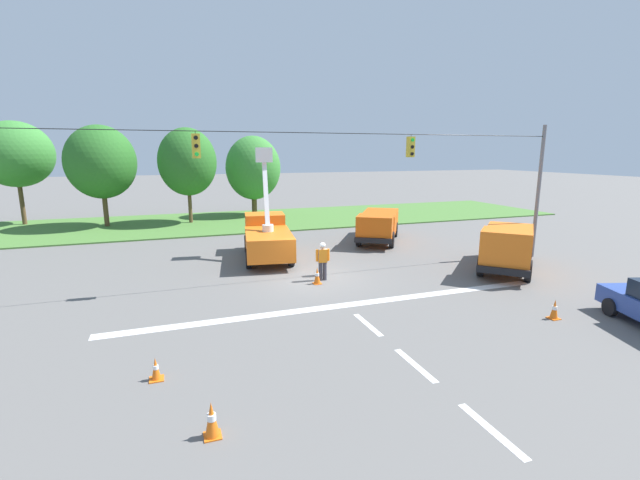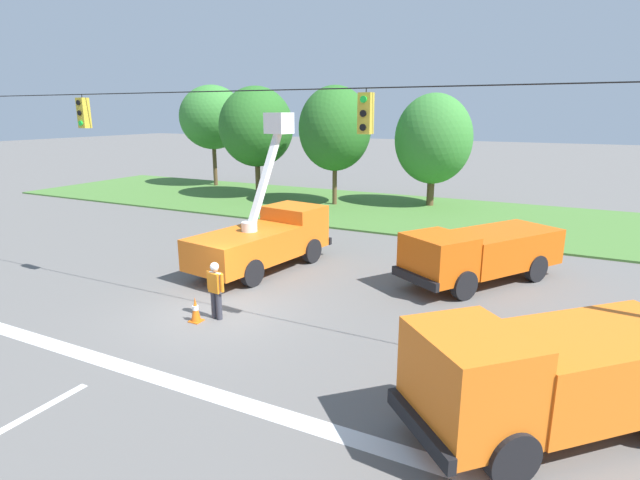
{
  "view_description": "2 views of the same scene",
  "coord_description": "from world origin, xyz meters",
  "px_view_note": "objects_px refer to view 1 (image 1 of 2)",
  "views": [
    {
      "loc": [
        -6.12,
        -18.11,
        5.78
      ],
      "look_at": [
        0.69,
        1.12,
        1.58
      ],
      "focal_mm": 24.0,
      "sensor_mm": 36.0,
      "label": 1
    },
    {
      "loc": [
        9.42,
        -11.4,
        6.06
      ],
      "look_at": [
        2.26,
        2.72,
        1.98
      ],
      "focal_mm": 28.0,
      "sensor_mm": 36.0,
      "label": 2
    }
  ],
  "objects_px": {
    "utility_truck_bucket_lift": "(267,235)",
    "traffic_cone_mid_left": "(212,420)",
    "utility_truck_support_far": "(378,224)",
    "road_worker": "(323,259)",
    "tree_far_west": "(15,154)",
    "tree_centre": "(187,162)",
    "traffic_cone_foreground_right": "(317,276)",
    "traffic_cone_foreground_left": "(156,369)",
    "traffic_cone_mid_right": "(554,309)",
    "tree_west": "(101,162)",
    "utility_truck_support_near": "(507,245)",
    "tree_east": "(253,168)"
  },
  "relations": [
    {
      "from": "utility_truck_support_near",
      "to": "utility_truck_support_far",
      "type": "relative_size",
      "value": 0.89
    },
    {
      "from": "tree_east",
      "to": "utility_truck_support_far",
      "type": "xyz_separation_m",
      "value": [
        5.52,
        -13.96,
        -3.22
      ]
    },
    {
      "from": "tree_east",
      "to": "utility_truck_support_far",
      "type": "height_order",
      "value": "tree_east"
    },
    {
      "from": "utility_truck_bucket_lift",
      "to": "traffic_cone_mid_right",
      "type": "height_order",
      "value": "utility_truck_bucket_lift"
    },
    {
      "from": "road_worker",
      "to": "traffic_cone_mid_left",
      "type": "bearing_deg",
      "value": -121.51
    },
    {
      "from": "tree_far_west",
      "to": "traffic_cone_mid_left",
      "type": "relative_size",
      "value": 10.39
    },
    {
      "from": "tree_far_west",
      "to": "traffic_cone_mid_right",
      "type": "relative_size",
      "value": 11.57
    },
    {
      "from": "traffic_cone_foreground_left",
      "to": "traffic_cone_mid_right",
      "type": "bearing_deg",
      "value": -1.23
    },
    {
      "from": "traffic_cone_foreground_left",
      "to": "traffic_cone_foreground_right",
      "type": "xyz_separation_m",
      "value": [
        6.63,
        6.38,
        0.09
      ]
    },
    {
      "from": "tree_far_west",
      "to": "traffic_cone_mid_left",
      "type": "bearing_deg",
      "value": -69.95
    },
    {
      "from": "utility_truck_support_far",
      "to": "road_worker",
      "type": "xyz_separation_m",
      "value": [
        -6.45,
        -7.06,
        -0.15
      ]
    },
    {
      "from": "traffic_cone_foreground_left",
      "to": "utility_truck_bucket_lift",
      "type": "bearing_deg",
      "value": 64.75
    },
    {
      "from": "utility_truck_bucket_lift",
      "to": "traffic_cone_mid_right",
      "type": "xyz_separation_m",
      "value": [
        7.58,
        -12.13,
        -0.96
      ]
    },
    {
      "from": "utility_truck_support_near",
      "to": "traffic_cone_foreground_left",
      "type": "height_order",
      "value": "utility_truck_support_near"
    },
    {
      "from": "tree_far_west",
      "to": "road_worker",
      "type": "xyz_separation_m",
      "value": [
        17.48,
        -22.04,
        -4.61
      ]
    },
    {
      "from": "tree_far_west",
      "to": "tree_east",
      "type": "distance_m",
      "value": 18.47
    },
    {
      "from": "tree_west",
      "to": "traffic_cone_mid_right",
      "type": "height_order",
      "value": "tree_west"
    },
    {
      "from": "utility_truck_support_far",
      "to": "traffic_cone_mid_right",
      "type": "height_order",
      "value": "utility_truck_support_far"
    },
    {
      "from": "traffic_cone_foreground_right",
      "to": "tree_east",
      "type": "bearing_deg",
      "value": 86.4
    },
    {
      "from": "road_worker",
      "to": "traffic_cone_foreground_left",
      "type": "relative_size",
      "value": 2.88
    },
    {
      "from": "traffic_cone_mid_left",
      "to": "traffic_cone_mid_right",
      "type": "distance_m",
      "value": 12.29
    },
    {
      "from": "traffic_cone_foreground_right",
      "to": "tree_centre",
      "type": "bearing_deg",
      "value": 103.08
    },
    {
      "from": "traffic_cone_foreground_right",
      "to": "traffic_cone_mid_right",
      "type": "height_order",
      "value": "traffic_cone_foreground_right"
    },
    {
      "from": "utility_truck_bucket_lift",
      "to": "utility_truck_support_near",
      "type": "relative_size",
      "value": 1.12
    },
    {
      "from": "utility_truck_support_far",
      "to": "traffic_cone_foreground_left",
      "type": "height_order",
      "value": "utility_truck_support_far"
    },
    {
      "from": "utility_truck_bucket_lift",
      "to": "traffic_cone_foreground_left",
      "type": "relative_size",
      "value": 10.69
    },
    {
      "from": "tree_centre",
      "to": "traffic_cone_mid_right",
      "type": "relative_size",
      "value": 10.93
    },
    {
      "from": "tree_east",
      "to": "utility_truck_bucket_lift",
      "type": "height_order",
      "value": "tree_east"
    },
    {
      "from": "utility_truck_support_near",
      "to": "traffic_cone_foreground_right",
      "type": "bearing_deg",
      "value": 174.29
    },
    {
      "from": "tree_east",
      "to": "traffic_cone_mid_right",
      "type": "height_order",
      "value": "tree_east"
    },
    {
      "from": "tree_centre",
      "to": "traffic_cone_foreground_right",
      "type": "bearing_deg",
      "value": -76.92
    },
    {
      "from": "tree_west",
      "to": "tree_centre",
      "type": "height_order",
      "value": "tree_west"
    },
    {
      "from": "tree_west",
      "to": "traffic_cone_foreground_left",
      "type": "xyz_separation_m",
      "value": [
        4.08,
        -25.77,
        -4.74
      ]
    },
    {
      "from": "traffic_cone_mid_right",
      "to": "utility_truck_support_far",
      "type": "bearing_deg",
      "value": 88.68
    },
    {
      "from": "tree_far_west",
      "to": "tree_centre",
      "type": "relative_size",
      "value": 1.06
    },
    {
      "from": "utility_truck_support_far",
      "to": "traffic_cone_mid_left",
      "type": "distance_m",
      "value": 20.79
    },
    {
      "from": "tree_east",
      "to": "tree_west",
      "type": "bearing_deg",
      "value": -170.14
    },
    {
      "from": "traffic_cone_mid_left",
      "to": "traffic_cone_mid_right",
      "type": "xyz_separation_m",
      "value": [
        12.03,
        2.52,
        -0.04
      ]
    },
    {
      "from": "tree_west",
      "to": "traffic_cone_mid_right",
      "type": "distance_m",
      "value": 31.59
    },
    {
      "from": "utility_truck_support_near",
      "to": "road_worker",
      "type": "xyz_separation_m",
      "value": [
        -9.22,
        1.42,
        -0.25
      ]
    },
    {
      "from": "traffic_cone_mid_left",
      "to": "tree_east",
      "type": "bearing_deg",
      "value": 77.43
    },
    {
      "from": "utility_truck_bucket_lift",
      "to": "traffic_cone_mid_left",
      "type": "xyz_separation_m",
      "value": [
        -4.45,
        -14.65,
        -0.91
      ]
    },
    {
      "from": "tree_west",
      "to": "traffic_cone_mid_right",
      "type": "relative_size",
      "value": 11.07
    },
    {
      "from": "tree_east",
      "to": "traffic_cone_mid_right",
      "type": "distance_m",
      "value": 28.9
    },
    {
      "from": "utility_truck_support_far",
      "to": "utility_truck_bucket_lift",
      "type": "bearing_deg",
      "value": -165.44
    },
    {
      "from": "utility_truck_bucket_lift",
      "to": "tree_far_west",
      "type": "bearing_deg",
      "value": 133.22
    },
    {
      "from": "utility_truck_bucket_lift",
      "to": "road_worker",
      "type": "bearing_deg",
      "value": -73.69
    },
    {
      "from": "tree_west",
      "to": "tree_far_west",
      "type": "bearing_deg",
      "value": 153.8
    },
    {
      "from": "traffic_cone_mid_left",
      "to": "utility_truck_support_far",
      "type": "bearing_deg",
      "value": 53.5
    },
    {
      "from": "tree_far_west",
      "to": "utility_truck_support_far",
      "type": "distance_m",
      "value": 28.58
    }
  ]
}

